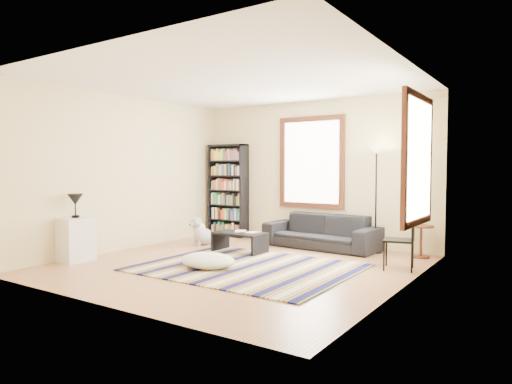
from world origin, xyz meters
The scene contains 21 objects.
floor centered at (0.00, 0.00, -0.05)m, with size 5.00×5.00×0.10m, color tan.
ceiling centered at (0.00, 0.00, 2.85)m, with size 5.00×5.00×0.10m, color white.
wall_back centered at (0.00, 2.55, 1.40)m, with size 5.00×0.10×2.80m, color beige.
wall_front centered at (0.00, -2.55, 1.40)m, with size 5.00×0.10×2.80m, color beige.
wall_left centered at (-2.55, 0.00, 1.40)m, with size 0.10×5.00×2.80m, color beige.
wall_right centered at (2.55, 0.00, 1.40)m, with size 0.10×5.00×2.80m, color beige.
window_back centered at (0.00, 2.47, 1.60)m, with size 1.20×0.06×1.60m, color white.
window_right centered at (2.47, 0.80, 1.60)m, with size 0.06×1.20×1.60m, color white.
rug centered at (0.25, -0.10, 0.01)m, with size 3.06×2.45×0.02m, color #0C1140.
sofa centered at (0.42, 2.05, 0.31)m, with size 2.14×0.84×0.62m, color black.
bookshelf centered at (-1.95, 2.32, 1.00)m, with size 0.90×0.30×2.00m, color black.
coffee_table centered at (-0.56, 0.82, 0.18)m, with size 0.90×0.50×0.36m, color black.
book_a centered at (-0.66, 0.82, 0.37)m, with size 0.25×0.19×0.02m, color beige.
book_b centered at (-0.41, 0.87, 0.37)m, with size 0.16×0.22×0.02m, color beige.
floor_cushion centered at (-0.24, -0.43, 0.11)m, with size 0.89×0.67×0.22m, color white.
floor_lamp centered at (1.42, 2.15, 0.93)m, with size 0.30×0.30×1.86m, color black, non-canonical shape.
side_table centered at (2.20, 2.14, 0.27)m, with size 0.40×0.40×0.54m, color #471C11.
folding_chair centered at (2.15, 1.05, 0.43)m, with size 0.42×0.40×0.86m, color black.
white_cabinet centered at (-2.30, -1.22, 0.35)m, with size 0.38×0.50×0.70m, color silver.
table_lamp centered at (-2.30, -1.22, 0.89)m, with size 0.24×0.24×0.38m, color black, non-canonical shape.
dog centered at (-1.64, 1.11, 0.27)m, with size 0.39×0.54×0.54m, color silver, non-canonical shape.
Camera 1 is at (4.08, -5.62, 1.49)m, focal length 32.00 mm.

